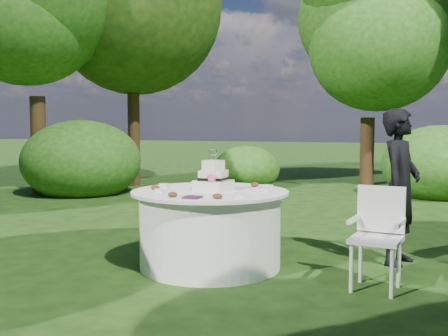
{
  "coord_description": "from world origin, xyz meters",
  "views": [
    {
      "loc": [
        2.01,
        -4.77,
        1.41
      ],
      "look_at": [
        0.15,
        0.0,
        1.0
      ],
      "focal_mm": 42.0,
      "sensor_mm": 36.0,
      "label": 1
    }
  ],
  "objects_px": {
    "table": "(210,228)",
    "guest": "(400,187)",
    "cake": "(213,179)",
    "napkins": "(192,197)",
    "chair": "(378,229)"
  },
  "relations": [
    {
      "from": "napkins",
      "to": "cake",
      "type": "distance_m",
      "value": 0.61
    },
    {
      "from": "table",
      "to": "cake",
      "type": "distance_m",
      "value": 0.5
    },
    {
      "from": "table",
      "to": "napkins",
      "type": "bearing_deg",
      "value": -82.95
    },
    {
      "from": "napkins",
      "to": "table",
      "type": "xyz_separation_m",
      "value": [
        -0.07,
        0.57,
        -0.39
      ]
    },
    {
      "from": "table",
      "to": "guest",
      "type": "bearing_deg",
      "value": 25.07
    },
    {
      "from": "table",
      "to": "chair",
      "type": "height_order",
      "value": "chair"
    },
    {
      "from": "guest",
      "to": "chair",
      "type": "distance_m",
      "value": 0.97
    },
    {
      "from": "napkins",
      "to": "guest",
      "type": "height_order",
      "value": "guest"
    },
    {
      "from": "chair",
      "to": "cake",
      "type": "bearing_deg",
      "value": 175.23
    },
    {
      "from": "table",
      "to": "chair",
      "type": "xyz_separation_m",
      "value": [
        1.63,
        -0.1,
        0.13
      ]
    },
    {
      "from": "guest",
      "to": "chair",
      "type": "bearing_deg",
      "value": -173.26
    },
    {
      "from": "napkins",
      "to": "chair",
      "type": "xyz_separation_m",
      "value": [
        1.56,
        0.46,
        -0.26
      ]
    },
    {
      "from": "guest",
      "to": "table",
      "type": "relative_size",
      "value": 1.02
    },
    {
      "from": "guest",
      "to": "table",
      "type": "bearing_deg",
      "value": 129.67
    },
    {
      "from": "napkins",
      "to": "cake",
      "type": "bearing_deg",
      "value": 94.47
    }
  ]
}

